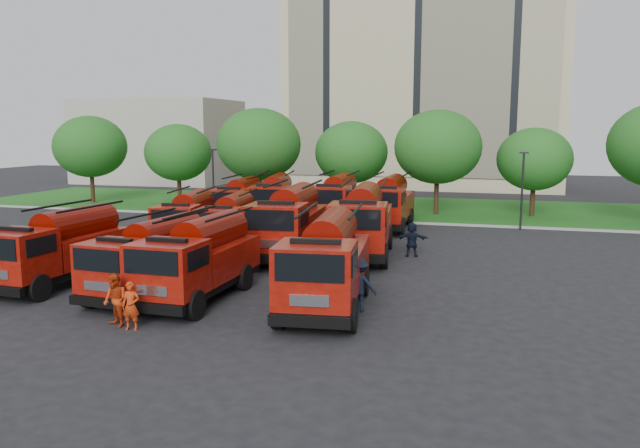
# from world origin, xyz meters

# --- Properties ---
(ground) EXTENTS (140.00, 140.00, 0.00)m
(ground) POSITION_xyz_m (0.00, 0.00, 0.00)
(ground) COLOR black
(ground) RESTS_ON ground
(lawn) EXTENTS (70.00, 16.00, 0.12)m
(lawn) POSITION_xyz_m (0.00, 26.00, 0.06)
(lawn) COLOR #185516
(lawn) RESTS_ON ground
(curb) EXTENTS (70.00, 0.30, 0.14)m
(curb) POSITION_xyz_m (0.00, 17.90, 0.07)
(curb) COLOR gray
(curb) RESTS_ON ground
(apartment_building) EXTENTS (30.00, 14.18, 25.00)m
(apartment_building) POSITION_xyz_m (2.00, 47.94, 12.50)
(apartment_building) COLOR #B9AD8A
(apartment_building) RESTS_ON ground
(side_building) EXTENTS (18.00, 12.00, 10.00)m
(side_building) POSITION_xyz_m (-30.00, 44.00, 5.00)
(side_building) COLOR #9C988A
(side_building) RESTS_ON ground
(tree_0) EXTENTS (6.30, 6.30, 7.70)m
(tree_0) POSITION_xyz_m (-24.00, 22.00, 5.02)
(tree_0) COLOR #382314
(tree_0) RESTS_ON ground
(tree_1) EXTENTS (5.71, 5.71, 6.98)m
(tree_1) POSITION_xyz_m (-16.00, 23.00, 4.55)
(tree_1) COLOR #382314
(tree_1) RESTS_ON ground
(tree_2) EXTENTS (6.72, 6.72, 8.22)m
(tree_2) POSITION_xyz_m (-8.00, 21.50, 5.35)
(tree_2) COLOR #382314
(tree_2) RESTS_ON ground
(tree_3) EXTENTS (5.88, 5.88, 7.19)m
(tree_3) POSITION_xyz_m (-1.00, 24.00, 4.68)
(tree_3) COLOR #382314
(tree_3) RESTS_ON ground
(tree_4) EXTENTS (6.55, 6.55, 8.01)m
(tree_4) POSITION_xyz_m (6.00, 22.50, 5.22)
(tree_4) COLOR #382314
(tree_4) RESTS_ON ground
(tree_5) EXTENTS (5.46, 5.46, 6.68)m
(tree_5) POSITION_xyz_m (13.00, 23.50, 4.35)
(tree_5) COLOR #382314
(tree_5) RESTS_ON ground
(lamp_post_0) EXTENTS (0.60, 0.25, 5.11)m
(lamp_post_0) POSITION_xyz_m (-10.00, 17.20, 2.90)
(lamp_post_0) COLOR black
(lamp_post_0) RESTS_ON ground
(lamp_post_1) EXTENTS (0.60, 0.25, 5.11)m
(lamp_post_1) POSITION_xyz_m (12.00, 17.20, 2.90)
(lamp_post_1) COLOR black
(lamp_post_1) RESTS_ON ground
(fire_truck_0) EXTENTS (2.84, 7.08, 3.17)m
(fire_truck_0) POSITION_xyz_m (-7.37, -3.29, 1.60)
(fire_truck_0) COLOR black
(fire_truck_0) RESTS_ON ground
(fire_truck_1) EXTENTS (2.79, 6.76, 3.01)m
(fire_truck_1) POSITION_xyz_m (-2.70, -3.77, 1.51)
(fire_truck_1) COLOR black
(fire_truck_1) RESTS_ON ground
(fire_truck_2) EXTENTS (2.65, 7.00, 3.17)m
(fire_truck_2) POSITION_xyz_m (-0.59, -3.82, 1.60)
(fire_truck_2) COLOR black
(fire_truck_2) RESTS_ON ground
(fire_truck_3) EXTENTS (3.46, 7.76, 3.42)m
(fire_truck_3) POSITION_xyz_m (4.49, -3.63, 1.72)
(fire_truck_3) COLOR black
(fire_truck_3) RESTS_ON ground
(fire_truck_4) EXTENTS (3.46, 6.92, 3.01)m
(fire_truck_4) POSITION_xyz_m (-6.36, 6.31, 1.52)
(fire_truck_4) COLOR black
(fire_truck_4) RESTS_ON ground
(fire_truck_5) EXTENTS (3.11, 6.70, 2.93)m
(fire_truck_5) POSITION_xyz_m (-3.84, 6.41, 1.48)
(fire_truck_5) COLOR black
(fire_truck_5) RESTS_ON ground
(fire_truck_6) EXTENTS (3.44, 8.13, 3.60)m
(fire_truck_6) POSITION_xyz_m (0.13, 4.97, 1.81)
(fire_truck_6) COLOR black
(fire_truck_6) RESTS_ON ground
(fire_truck_7) EXTENTS (3.71, 8.24, 3.63)m
(fire_truck_7) POSITION_xyz_m (3.75, 6.13, 1.83)
(fire_truck_7) COLOR black
(fire_truck_7) RESTS_ON ground
(fire_truck_8) EXTENTS (3.07, 7.13, 3.15)m
(fire_truck_8) POSITION_xyz_m (-6.74, 14.53, 1.59)
(fire_truck_8) COLOR black
(fire_truck_8) RESTS_ON ground
(fire_truck_9) EXTENTS (3.94, 7.79, 3.39)m
(fire_truck_9) POSITION_xyz_m (-4.48, 15.42, 1.70)
(fire_truck_9) COLOR black
(fire_truck_9) RESTS_ON ground
(fire_truck_10) EXTENTS (3.08, 7.70, 3.45)m
(fire_truck_10) POSITION_xyz_m (-0.10, 15.80, 1.73)
(fire_truck_10) COLOR black
(fire_truck_10) RESTS_ON ground
(fire_truck_11) EXTENTS (2.89, 7.61, 3.44)m
(fire_truck_11) POSITION_xyz_m (3.54, 15.50, 1.73)
(fire_truck_11) COLOR black
(fire_truck_11) RESTS_ON ground
(firefighter_0) EXTENTS (0.67, 0.54, 1.63)m
(firefighter_0) POSITION_xyz_m (-1.04, -7.89, 0.00)
(firefighter_0) COLOR #AF2F0D
(firefighter_0) RESTS_ON ground
(firefighter_1) EXTENTS (1.01, 0.84, 1.82)m
(firefighter_1) POSITION_xyz_m (-1.74, -7.73, 0.00)
(firefighter_1) COLOR #AF2F0D
(firefighter_1) RESTS_ON ground
(firefighter_2) EXTENTS (0.69, 0.97, 1.50)m
(firefighter_2) POSITION_xyz_m (5.17, -4.23, 0.00)
(firefighter_2) COLOR #AF2F0D
(firefighter_2) RESTS_ON ground
(firefighter_3) EXTENTS (1.27, 0.66, 1.97)m
(firefighter_3) POSITION_xyz_m (5.74, -3.76, 0.00)
(firefighter_3) COLOR black
(firefighter_3) RESTS_ON ground
(firefighter_4) EXTENTS (0.86, 0.88, 1.53)m
(firefighter_4) POSITION_xyz_m (-6.69, 3.26, 0.00)
(firefighter_4) COLOR black
(firefighter_4) RESTS_ON ground
(firefighter_5) EXTENTS (1.75, 0.91, 1.81)m
(firefighter_5) POSITION_xyz_m (6.28, 6.58, 0.00)
(firefighter_5) COLOR black
(firefighter_5) RESTS_ON ground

